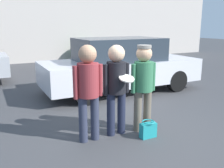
% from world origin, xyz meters
% --- Properties ---
extents(ground_plane, '(56.00, 56.00, 0.00)m').
position_xyz_m(ground_plane, '(0.00, 0.00, 0.00)').
color(ground_plane, '#3F3F42').
extents(storefront_building, '(24.00, 0.22, 4.30)m').
position_xyz_m(storefront_building, '(0.00, 10.25, 2.18)').
color(storefront_building, beige).
rests_on(storefront_building, ground).
extents(person_left, '(0.53, 0.36, 1.69)m').
position_xyz_m(person_left, '(-0.90, 0.14, 1.01)').
color(person_left, '#2D3347').
rests_on(person_left, ground).
extents(person_middle_with_frisbee, '(0.52, 0.56, 1.66)m').
position_xyz_m(person_middle_with_frisbee, '(-0.35, 0.16, 0.99)').
color(person_middle_with_frisbee, '#1E2338').
rests_on(person_middle_with_frisbee, ground).
extents(person_right, '(0.53, 0.36, 1.64)m').
position_xyz_m(person_right, '(0.20, 0.12, 0.99)').
color(person_right, '#665B4C').
rests_on(person_right, ground).
extents(parked_car_near, '(4.77, 1.87, 1.62)m').
position_xyz_m(parked_car_near, '(1.24, 2.87, 0.80)').
color(parked_car_near, silver).
rests_on(parked_car_near, ground).
extents(shrub, '(1.11, 1.11, 1.11)m').
position_xyz_m(shrub, '(2.42, 9.51, 0.55)').
color(shrub, '#387A3D').
rests_on(shrub, ground).
extents(handbag, '(0.30, 0.23, 0.31)m').
position_xyz_m(handbag, '(0.09, -0.23, 0.15)').
color(handbag, teal).
rests_on(handbag, ground).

